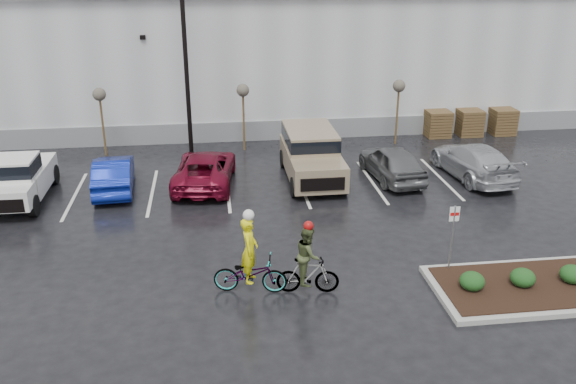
{
  "coord_description": "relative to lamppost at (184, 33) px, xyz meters",
  "views": [
    {
      "loc": [
        -3.02,
        -15.07,
        9.09
      ],
      "look_at": [
        -0.53,
        4.1,
        1.3
      ],
      "focal_mm": 38.0,
      "sensor_mm": 36.0,
      "label": 1
    }
  ],
  "objects": [
    {
      "name": "cyclist_hivis",
      "position": [
        1.85,
        -12.04,
        -4.91
      ],
      "size": [
        2.18,
        1.1,
        2.52
      ],
      "rotation": [
        0.0,
        0.0,
        1.38
      ],
      "color": "#3F3F44",
      "rests_on": "ground"
    },
    {
      "name": "sapling_east",
      "position": [
        10.0,
        1.0,
        -2.96
      ],
      "size": [
        0.6,
        0.6,
        3.2
      ],
      "color": "#48321C",
      "rests_on": "ground"
    },
    {
      "name": "shrub_c",
      "position": [
        11.0,
        -13.0,
        -5.27
      ],
      "size": [
        0.7,
        0.7,
        0.52
      ],
      "primitive_type": "ellipsoid",
      "color": "#133615",
      "rests_on": "curb_island"
    },
    {
      "name": "car_grey",
      "position": [
        8.39,
        -3.74,
        -4.96
      ],
      "size": [
        2.15,
        4.4,
        1.45
      ],
      "primitive_type": "imported",
      "rotation": [
        0.0,
        0.0,
        3.25
      ],
      "color": "#5D5F61",
      "rests_on": "ground"
    },
    {
      "name": "pallet_stack_b",
      "position": [
        14.2,
        2.0,
        -5.01
      ],
      "size": [
        1.2,
        1.2,
        1.35
      ],
      "primitive_type": "cube",
      "color": "#48321C",
      "rests_on": "ground"
    },
    {
      "name": "wooded_ridge",
      "position": [
        4.0,
        33.0,
        -2.69
      ],
      "size": [
        80.0,
        25.0,
        6.0
      ],
      "primitive_type": "cube",
      "color": "#20401A",
      "rests_on": "ground"
    },
    {
      "name": "car_red",
      "position": [
        0.62,
        -3.44,
        -5.01
      ],
      "size": [
        2.81,
        5.11,
        1.35
      ],
      "primitive_type": "imported",
      "rotation": [
        0.0,
        0.0,
        3.02
      ],
      "color": "maroon",
      "rests_on": "ground"
    },
    {
      "name": "pallet_stack_a",
      "position": [
        12.5,
        2.0,
        -5.01
      ],
      "size": [
        1.2,
        1.2,
        1.35
      ],
      "primitive_type": "cube",
      "color": "#48321C",
      "rests_on": "ground"
    },
    {
      "name": "car_blue",
      "position": [
        -3.0,
        -3.56,
        -5.0
      ],
      "size": [
        1.76,
        4.25,
        1.37
      ],
      "primitive_type": "imported",
      "rotation": [
        0.0,
        0.0,
        3.22
      ],
      "color": "navy",
      "rests_on": "ground"
    },
    {
      "name": "fire_lane_sign",
      "position": [
        7.8,
        -11.8,
        -4.28
      ],
      "size": [
        0.3,
        0.05,
        2.2
      ],
      "color": "gray",
      "rests_on": "ground"
    },
    {
      "name": "car_far_silver",
      "position": [
        11.86,
        -3.95,
        -4.97
      ],
      "size": [
        2.52,
        5.13,
        1.44
      ],
      "primitive_type": "imported",
      "rotation": [
        0.0,
        0.0,
        3.25
      ],
      "color": "#B4B7BD",
      "rests_on": "ground"
    },
    {
      "name": "pickup_white",
      "position": [
        -6.47,
        -4.02,
        -4.71
      ],
      "size": [
        2.1,
        5.2,
        1.96
      ],
      "primitive_type": null,
      "color": "silver",
      "rests_on": "ground"
    },
    {
      "name": "ground",
      "position": [
        4.0,
        -12.0,
        -5.69
      ],
      "size": [
        120.0,
        120.0,
        0.0
      ],
      "primitive_type": "plane",
      "color": "black",
      "rests_on": "ground"
    },
    {
      "name": "mulch_bed",
      "position": [
        11.0,
        -13.0,
        -5.52
      ],
      "size": [
        7.6,
        2.6,
        0.04
      ],
      "primitive_type": "cube",
      "color": "black",
      "rests_on": "curb_island"
    },
    {
      "name": "sapling_west",
      "position": [
        -4.0,
        1.0,
        -2.96
      ],
      "size": [
        0.6,
        0.6,
        3.2
      ],
      "color": "#48321C",
      "rests_on": "ground"
    },
    {
      "name": "shrub_b",
      "position": [
        9.5,
        -13.0,
        -5.27
      ],
      "size": [
        0.7,
        0.7,
        0.52
      ],
      "primitive_type": "ellipsoid",
      "color": "#133615",
      "rests_on": "curb_island"
    },
    {
      "name": "shrub_a",
      "position": [
        8.0,
        -13.0,
        -5.27
      ],
      "size": [
        0.7,
        0.7,
        0.52
      ],
      "primitive_type": "ellipsoid",
      "color": "#133615",
      "rests_on": "curb_island"
    },
    {
      "name": "cyclist_olive",
      "position": [
        3.45,
        -12.31,
        -4.87
      ],
      "size": [
        1.75,
        0.87,
        2.21
      ],
      "rotation": [
        0.0,
        0.0,
        1.43
      ],
      "color": "#3F3F44",
      "rests_on": "ground"
    },
    {
      "name": "curb_island",
      "position": [
        11.0,
        -13.0,
        -5.61
      ],
      "size": [
        8.0,
        3.0,
        0.15
      ],
      "primitive_type": "cube",
      "color": "gray",
      "rests_on": "ground"
    },
    {
      "name": "sapling_mid",
      "position": [
        2.5,
        1.0,
        -2.96
      ],
      "size": [
        0.6,
        0.6,
        3.2
      ],
      "color": "#48321C",
      "rests_on": "ground"
    },
    {
      "name": "warehouse",
      "position": [
        4.0,
        9.99,
        -2.04
      ],
      "size": [
        60.5,
        15.5,
        7.2
      ],
      "color": "#B2B5B7",
      "rests_on": "ground"
    },
    {
      "name": "pallet_stack_c",
      "position": [
        16.0,
        2.0,
        -5.01
      ],
      "size": [
        1.2,
        1.2,
        1.35
      ],
      "primitive_type": "cube",
      "color": "#48321C",
      "rests_on": "ground"
    },
    {
      "name": "lamppost",
      "position": [
        0.0,
        0.0,
        0.0
      ],
      "size": [
        0.5,
        1.0,
        9.22
      ],
      "color": "black",
      "rests_on": "ground"
    },
    {
      "name": "suv_tan",
      "position": [
        5.04,
        -3.42,
        -4.66
      ],
      "size": [
        2.2,
        5.1,
        2.06
      ],
      "primitive_type": null,
      "color": "gray",
      "rests_on": "ground"
    }
  ]
}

